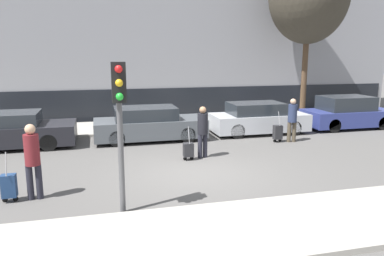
{
  "coord_description": "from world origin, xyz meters",
  "views": [
    {
      "loc": [
        -2.71,
        -9.97,
        3.39
      ],
      "look_at": [
        0.26,
        1.8,
        0.95
      ],
      "focal_mm": 35.0,
      "sensor_mm": 36.0,
      "label": 1
    }
  ],
  "objects": [
    {
      "name": "trolley_right",
      "position": [
        3.95,
        2.89,
        0.39
      ],
      "size": [
        0.34,
        0.29,
        1.2
      ],
      "color": "#262628",
      "rests_on": "ground_plane"
    },
    {
      "name": "parked_car_3",
      "position": [
        8.32,
        4.68,
        0.68
      ],
      "size": [
        4.03,
        1.76,
        1.47
      ],
      "color": "navy",
      "rests_on": "ground_plane"
    },
    {
      "name": "parked_car_1",
      "position": [
        -0.82,
        4.47,
        0.63
      ],
      "size": [
        4.32,
        1.77,
        1.32
      ],
      "color": "#4C5156",
      "rests_on": "ground_plane"
    },
    {
      "name": "sidewalk_far",
      "position": [
        0.0,
        7.0,
        0.06
      ],
      "size": [
        28.0,
        3.0,
        0.12
      ],
      "color": "#A39E93",
      "rests_on": "ground_plane"
    },
    {
      "name": "parked_car_0",
      "position": [
        -5.98,
        4.49,
        0.62
      ],
      "size": [
        4.69,
        1.87,
        1.3
      ],
      "color": "black",
      "rests_on": "ground_plane"
    },
    {
      "name": "sidewalk_near",
      "position": [
        0.0,
        -3.75,
        0.06
      ],
      "size": [
        28.0,
        2.5,
        0.12
      ],
      "color": "#A39E93",
      "rests_on": "ground_plane"
    },
    {
      "name": "parked_car_2",
      "position": [
        3.88,
        4.6,
        0.63
      ],
      "size": [
        4.09,
        1.71,
        1.33
      ],
      "color": "#B7BABF",
      "rests_on": "ground_plane"
    },
    {
      "name": "ground_plane",
      "position": [
        0.0,
        0.0,
        0.0
      ],
      "size": [
        80.0,
        80.0,
        0.0
      ],
      "primitive_type": "plane",
      "color": "#565451"
    },
    {
      "name": "traffic_light",
      "position": [
        -2.31,
        -2.37,
        2.31
      ],
      "size": [
        0.28,
        0.47,
        3.22
      ],
      "color": "#515154",
      "rests_on": "ground_plane"
    },
    {
      "name": "pedestrian_right",
      "position": [
        4.49,
        2.81,
        0.96
      ],
      "size": [
        0.35,
        0.34,
        1.69
      ],
      "rotation": [
        0.0,
        0.0,
        -0.15
      ],
      "color": "#4C4233",
      "rests_on": "ground_plane"
    },
    {
      "name": "trolley_center",
      "position": [
        0.02,
        1.32,
        0.34
      ],
      "size": [
        0.34,
        0.29,
        1.1
      ],
      "color": "#262628",
      "rests_on": "ground_plane"
    },
    {
      "name": "pedestrian_left",
      "position": [
        -4.26,
        -0.98,
        1.03
      ],
      "size": [
        0.35,
        0.34,
        1.8
      ],
      "rotation": [
        0.0,
        0.0,
        0.07
      ],
      "color": "#23232D",
      "rests_on": "ground_plane"
    },
    {
      "name": "parked_bicycle",
      "position": [
        4.02,
        6.95,
        0.49
      ],
      "size": [
        1.77,
        0.06,
        0.96
      ],
      "color": "black",
      "rests_on": "sidewalk_far"
    },
    {
      "name": "trolley_left",
      "position": [
        -4.8,
        -1.02,
        0.39
      ],
      "size": [
        0.34,
        0.29,
        1.2
      ],
      "color": "navy",
      "rests_on": "ground_plane"
    },
    {
      "name": "pedestrian_center",
      "position": [
        0.54,
        1.49,
        0.97
      ],
      "size": [
        0.34,
        0.34,
        1.7
      ],
      "rotation": [
        0.0,
        0.0,
        0.32
      ],
      "color": "#23232D",
      "rests_on": "ground_plane"
    },
    {
      "name": "building_facade",
      "position": [
        0.0,
        10.47,
        5.79
      ],
      "size": [
        28.0,
        2.59,
        11.61
      ],
      "color": "gray",
      "rests_on": "ground_plane"
    }
  ]
}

